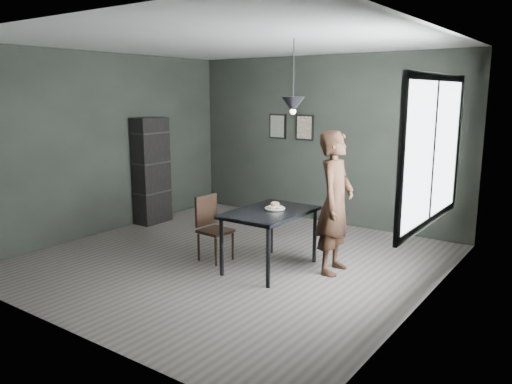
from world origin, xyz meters
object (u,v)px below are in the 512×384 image
Objects in this scene: pendant_lamp at (293,104)px; shelf_unit at (151,171)px; cafe_table at (270,217)px; white_plate at (275,209)px; woman at (335,203)px; wood_chair at (211,223)px.

shelf_unit is at bearing 168.42° from pendant_lamp.
shelf_unit is (-2.92, 0.75, 0.22)m from cafe_table.
white_plate is 0.13× the size of woman.
cafe_table is 0.82m from woman.
shelf_unit is (-3.62, 0.38, 0.02)m from woman.
woman is (0.70, 0.27, 0.12)m from white_plate.
woman reaches higher than wood_chair.
pendant_lamp reaches higher than white_plate.
shelf_unit reaches higher than wood_chair.
white_plate reaches higher than cafe_table.
white_plate is (0.01, 0.10, 0.08)m from cafe_table.
white_plate is 0.27× the size of pendant_lamp.
shelf_unit is at bearing 167.45° from white_plate.
pendant_lamp is (0.25, 0.10, 1.38)m from cafe_table.
pendant_lamp is at bearing 16.54° from wood_chair.
white_plate is at bearing 19.88° from wood_chair.
woman is 2.04× the size of wood_chair.
wood_chair is (-0.84, -0.14, -0.18)m from cafe_table.
pendant_lamp is at bearing -12.46° from shelf_unit.
woman is 1.67m from wood_chair.
woman is at bearing 22.42° from wood_chair.
wood_chair is 1.92m from pendant_lamp.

